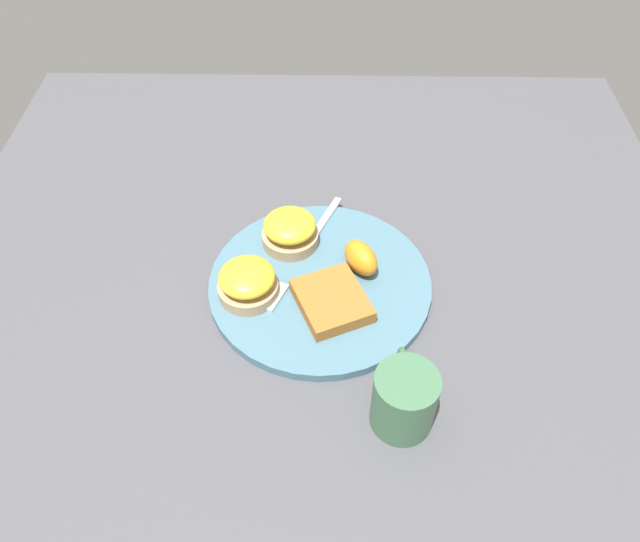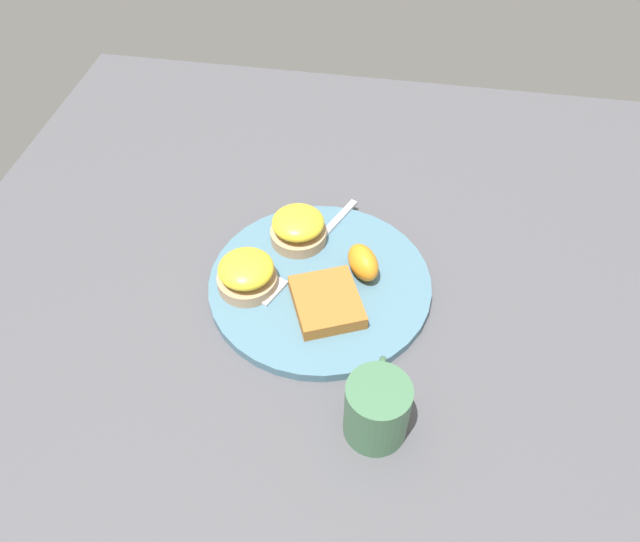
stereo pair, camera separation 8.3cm
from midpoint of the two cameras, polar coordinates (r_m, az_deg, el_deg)
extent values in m
plane|color=#4C4C51|center=(0.86, 2.77, -1.67)|extent=(1.10, 1.10, 0.00)
cylinder|color=slate|center=(0.85, 2.79, -1.36)|extent=(0.30, 0.30, 0.01)
cylinder|color=tan|center=(0.90, 0.67, 3.20)|extent=(0.08, 0.08, 0.02)
ellipsoid|color=yellow|center=(0.88, 0.69, 4.32)|extent=(0.07, 0.07, 0.03)
cylinder|color=tan|center=(0.84, -3.84, -1.05)|extent=(0.08, 0.08, 0.02)
ellipsoid|color=yellow|center=(0.82, -3.93, 0.07)|extent=(0.07, 0.07, 0.03)
cube|color=#AA6528|center=(0.81, 3.56, -3.01)|extent=(0.12, 0.11, 0.02)
ellipsoid|color=orange|center=(0.85, 6.78, 0.63)|extent=(0.07, 0.06, 0.04)
cube|color=silver|center=(0.92, 3.64, 4.05)|extent=(0.12, 0.06, 0.00)
cube|color=silver|center=(0.83, -1.72, -1.95)|extent=(0.05, 0.04, 0.00)
cylinder|color=#42704C|center=(0.71, 8.66, -12.67)|extent=(0.07, 0.07, 0.08)
torus|color=#42704C|center=(0.73, 8.92, -9.62)|extent=(0.05, 0.01, 0.05)
camera|label=1|loc=(0.04, -87.13, 3.19)|focal=35.00mm
camera|label=2|loc=(0.04, 92.87, -3.19)|focal=35.00mm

